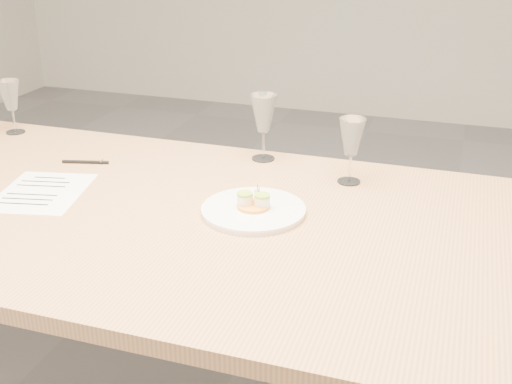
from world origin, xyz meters
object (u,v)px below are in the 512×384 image
(wine_glass_1, at_px, (263,115))
(dinner_plate, at_px, (254,209))
(ballpoint_pen, at_px, (86,162))
(wine_glass_2, at_px, (352,138))
(recipe_sheet, at_px, (42,192))
(wine_glass_0, at_px, (10,96))
(dining_table, at_px, (188,236))

(wine_glass_1, bearing_deg, dinner_plate, -75.84)
(ballpoint_pen, relative_size, wine_glass_2, 0.76)
(recipe_sheet, bearing_deg, ballpoint_pen, 79.15)
(wine_glass_1, bearing_deg, wine_glass_0, -178.61)
(wine_glass_1, bearing_deg, ballpoint_pen, -157.63)
(wine_glass_1, relative_size, wine_glass_2, 1.09)
(wine_glass_2, bearing_deg, recipe_sheet, -156.77)
(dinner_plate, bearing_deg, dining_table, -163.13)
(dinner_plate, distance_m, wine_glass_1, 0.41)
(ballpoint_pen, height_order, wine_glass_0, wine_glass_0)
(dinner_plate, bearing_deg, wine_glass_1, 104.16)
(ballpoint_pen, height_order, wine_glass_2, wine_glass_2)
(dinner_plate, distance_m, recipe_sheet, 0.59)
(dinner_plate, relative_size, ballpoint_pen, 1.88)
(dining_table, height_order, recipe_sheet, recipe_sheet)
(ballpoint_pen, relative_size, wine_glass_1, 0.69)
(dinner_plate, height_order, ballpoint_pen, dinner_plate)
(ballpoint_pen, distance_m, wine_glass_2, 0.80)
(dining_table, bearing_deg, dinner_plate, 16.87)
(wine_glass_0, distance_m, wine_glass_1, 0.89)
(recipe_sheet, bearing_deg, dining_table, -11.52)
(ballpoint_pen, xyz_separation_m, wine_glass_2, (0.78, 0.10, 0.12))
(ballpoint_pen, bearing_deg, wine_glass_2, -6.97)
(recipe_sheet, relative_size, ballpoint_pen, 2.28)
(wine_glass_0, bearing_deg, wine_glass_2, -3.83)
(wine_glass_0, height_order, wine_glass_1, wine_glass_1)
(dining_table, xyz_separation_m, wine_glass_1, (0.07, 0.43, 0.21))
(dining_table, xyz_separation_m, ballpoint_pen, (-0.43, 0.22, 0.07))
(dinner_plate, distance_m, ballpoint_pen, 0.62)
(recipe_sheet, bearing_deg, wine_glass_0, 121.65)
(dining_table, relative_size, wine_glass_2, 12.95)
(wine_glass_0, bearing_deg, recipe_sheet, -45.96)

